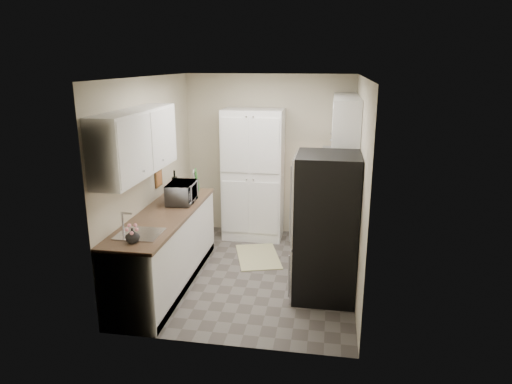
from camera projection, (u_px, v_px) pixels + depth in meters
ground at (251, 273)px, 5.98m from camera, size 3.20×3.20×0.00m
room_shell at (250, 151)px, 5.52m from camera, size 2.64×3.24×2.52m
pantry_cabinet at (253, 175)px, 6.98m from camera, size 0.90×0.55×2.00m
base_cabinet_left at (166, 250)px, 5.61m from camera, size 0.60×2.30×0.88m
countertop_left at (164, 215)px, 5.48m from camera, size 0.63×2.33×0.04m
base_cabinet_right at (330, 216)px, 6.83m from camera, size 0.60×0.80×0.88m
countertop_right at (331, 187)px, 6.70m from camera, size 0.63×0.83×0.04m
electric_range at (328, 233)px, 6.06m from camera, size 0.71×0.78×1.13m
refrigerator at (326, 227)px, 5.21m from camera, size 0.70×0.72×1.70m
microwave at (182, 193)px, 5.85m from camera, size 0.35×0.49×0.26m
wine_bottle at (175, 184)px, 6.21m from camera, size 0.08×0.08×0.31m
flower_vase at (132, 235)px, 4.57m from camera, size 0.16×0.16×0.15m
cutting_board at (197, 179)px, 6.47m from camera, size 0.08×0.22×0.28m
toaster_oven at (339, 178)px, 6.70m from camera, size 0.32×0.40×0.22m
fruit_basket at (341, 167)px, 6.65m from camera, size 0.30×0.30×0.10m
kitchen_mat at (258, 256)px, 6.47m from camera, size 0.79×1.02×0.01m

